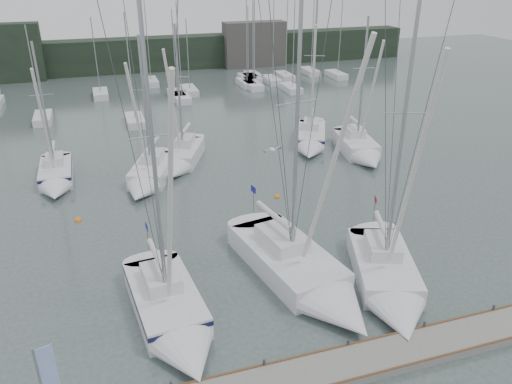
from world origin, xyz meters
TOP-DOWN VIEW (x-y plane):
  - ground at (0.00, 0.00)m, footprint 160.00×160.00m
  - dock at (0.00, -5.00)m, footprint 24.00×2.00m
  - far_treeline at (0.00, 62.00)m, footprint 90.00×4.00m
  - far_building_right at (18.00, 60.00)m, footprint 10.00×3.00m
  - mast_forest at (1.80, 45.29)m, footprint 58.80×22.78m
  - sailboat_near_left at (-5.23, -0.19)m, footprint 3.88×9.43m
  - sailboat_near_center at (2.21, 0.68)m, footprint 5.50×11.63m
  - sailboat_near_right at (6.02, -1.00)m, footprint 5.90×9.57m
  - sailboat_mid_a at (-11.27, 19.49)m, footprint 2.49×7.57m
  - sailboat_mid_b at (-4.40, 17.26)m, footprint 5.36×8.42m
  - sailboat_mid_c at (-1.30, 20.34)m, footprint 5.55×8.33m
  - sailboat_mid_d at (11.24, 21.46)m, footprint 6.15×9.14m
  - sailboat_mid_e at (14.47, 17.62)m, footprint 4.09×8.60m
  - buoy_b at (4.50, 12.12)m, footprint 0.46×0.46m
  - buoy_c at (-9.67, 12.83)m, footprint 0.50×0.50m
  - seagull at (0.56, 2.40)m, footprint 0.95×0.46m

SIDE VIEW (x-z plane):
  - ground at x=0.00m, z-range 0.00..0.00m
  - buoy_b at x=4.50m, z-range -0.23..0.23m
  - buoy_c at x=-9.67m, z-range -0.25..0.25m
  - dock at x=0.00m, z-range 0.00..0.40m
  - mast_forest at x=1.80m, z-range -6.95..7.90m
  - sailboat_mid_a at x=-11.27m, z-range -5.22..6.39m
  - sailboat_near_right at x=6.02m, z-range -7.49..8.67m
  - sailboat_mid_b at x=-4.40m, z-range -5.46..6.67m
  - sailboat_mid_c at x=-1.30m, z-range -5.58..6.80m
  - sailboat_mid_d at x=11.24m, z-range -6.29..7.53m
  - sailboat_near_center at x=2.21m, z-range -7.81..9.06m
  - sailboat_mid_e at x=14.47m, z-range -5.77..7.03m
  - sailboat_near_left at x=-5.23m, z-range -7.30..8.57m
  - far_treeline at x=0.00m, z-range 0.00..5.00m
  - far_building_right at x=18.00m, z-range 0.00..7.00m
  - seagull at x=0.56m, z-range 7.57..7.76m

